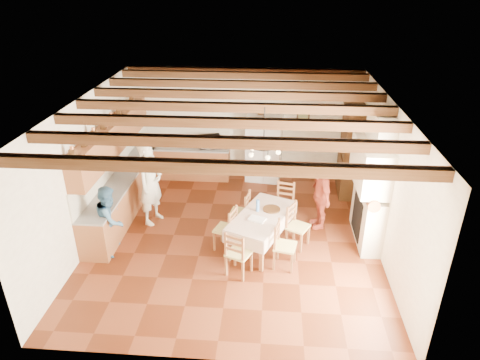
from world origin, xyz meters
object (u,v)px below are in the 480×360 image
Objects in this scene: hutch at (351,151)px; chair_left_far at (240,212)px; chair_right_near at (285,245)px; person_woman_red at (321,195)px; refrigerator at (264,147)px; chair_right_far at (298,226)px; chair_end_far at (284,203)px; person_woman_blue at (111,219)px; dining_table at (262,218)px; chair_left_near at (225,228)px; chair_end_near at (239,252)px; person_man at (151,182)px; microwave at (210,142)px.

chair_left_far is (-2.65, -2.12, -0.66)m from hutch.
chair_right_near is 0.62× the size of person_woman_red.
refrigerator reaches higher than chair_right_far.
person_woman_blue reaches higher than chair_end_far.
chair_left_far is at bearing 131.83° from dining_table.
chair_end_far reaches higher than dining_table.
hutch is 1.19× the size of dining_table.
chair_right_near is 1.00× the size of chair_right_far.
dining_table is at bearing 47.81° from chair_right_near.
hutch is 2.37× the size of chair_left_far.
person_woman_red is (1.26, 0.89, 0.11)m from dining_table.
chair_left_near is 1.00× the size of chair_end_near.
person_man reaches higher than chair_left_near.
chair_end_far is 3.02m from microwave.
chair_end_far is (0.51, -2.29, -0.44)m from refrigerator.
chair_right_near is 0.92m from chair_end_near.
microwave is (-3.67, 0.54, -0.08)m from hutch.
dining_table is (0.04, -3.28, -0.25)m from refrigerator.
chair_left_far is 1.33m from chair_right_far.
chair_right_near is 0.65× the size of person_woman_blue.
person_man is at bearing 75.69° from chair_right_near.
chair_end_near is at bearing 159.75° from chair_right_far.
dining_table is 2.00× the size of chair_left_far.
hutch is at bearing 139.36° from chair_left_far.
person_woman_blue is at bearing -121.85° from refrigerator.
chair_left_near is 0.72m from chair_left_far.
chair_right_far reaches higher than dining_table.
chair_end_near is (-1.15, -1.00, 0.00)m from chair_right_far.
person_woman_blue reaches higher than dining_table.
microwave is at bearing 39.11° from chair_right_near.
chair_right_far is at bearing -115.85° from hutch.
person_man is 2.59m from microwave.
dining_table is at bearing -103.39° from chair_end_far.
refrigerator reaches higher than chair_right_near.
person_woman_blue reaches higher than chair_left_far.
person_man is at bearing -102.38° from person_woman_red.
dining_table is 2.65m from person_man.
chair_left_near is at bearing -93.23° from microwave.
chair_right_near is (0.96, -1.20, 0.00)m from chair_left_far.
hutch reaches higher than chair_end_near.
chair_end_far is at bearing 125.54° from chair_left_far.
chair_end_far is 0.85m from person_woman_red.
chair_left_far is (0.25, 0.68, 0.00)m from chair_left_near.
chair_left_near is 0.89m from chair_end_near.
chair_end_far is (0.97, 0.45, 0.00)m from chair_left_far.
refrigerator is 3.29m from dining_table.
chair_left_near is at bearing -124.96° from chair_end_far.
chair_right_far is 0.49× the size of person_man.
person_woman_red is at bearing 134.91° from chair_left_near.
dining_table is 0.77m from chair_left_near.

